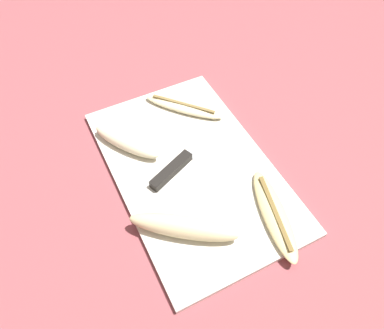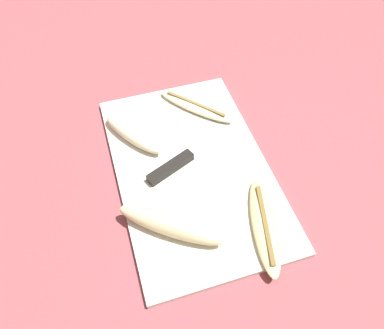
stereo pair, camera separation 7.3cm
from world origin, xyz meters
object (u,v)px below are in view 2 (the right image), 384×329
(banana_bright_far, at_px, (133,134))
(banana_spotted_left, at_px, (265,226))
(banana_soft_right, at_px, (170,225))
(knife, at_px, (178,163))
(banana_cream_curved, at_px, (196,106))

(banana_bright_far, bearing_deg, banana_spotted_left, 32.89)
(banana_bright_far, distance_m, banana_soft_right, 0.23)
(banana_spotted_left, distance_m, banana_bright_far, 0.32)
(knife, height_order, banana_spotted_left, same)
(banana_bright_far, bearing_deg, banana_soft_right, 4.51)
(knife, relative_size, banana_spotted_left, 1.07)
(banana_spotted_left, xyz_separation_m, banana_bright_far, (-0.27, -0.18, 0.01))
(knife, relative_size, banana_soft_right, 1.19)
(knife, bearing_deg, banana_spotted_left, 7.70)
(banana_soft_right, distance_m, banana_cream_curved, 0.30)
(knife, relative_size, banana_cream_curved, 1.33)
(banana_soft_right, relative_size, banana_cream_curved, 1.12)
(banana_spotted_left, height_order, banana_soft_right, banana_soft_right)
(banana_cream_curved, bearing_deg, banana_bright_far, -73.66)
(banana_bright_far, height_order, banana_soft_right, banana_soft_right)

